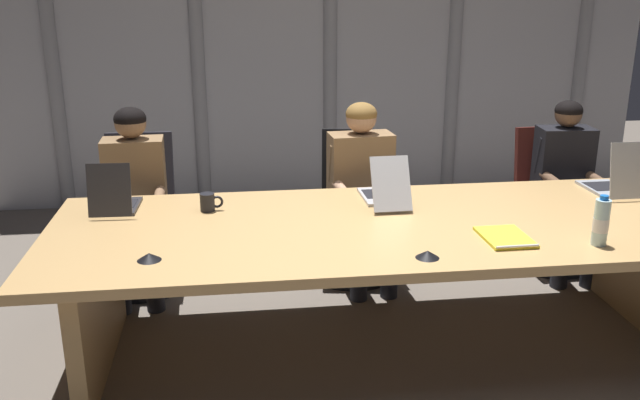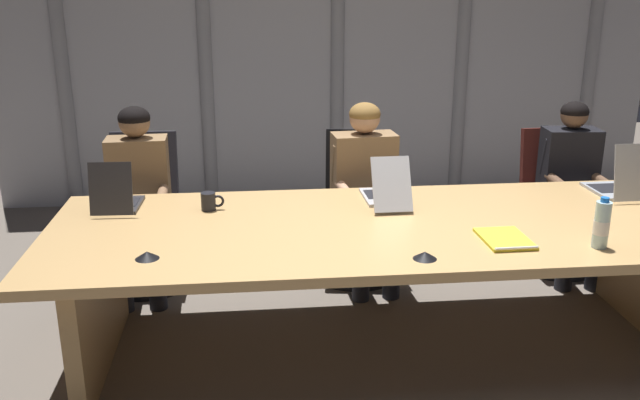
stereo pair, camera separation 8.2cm
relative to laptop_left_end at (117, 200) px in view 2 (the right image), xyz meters
The scene contains 17 objects.
ground_plane 1.69m from the laptop_left_end, 14.28° to the right, with size 11.75×11.75×0.00m, color #6B6056.
conference_table 1.52m from the laptop_left_end, 14.28° to the right, with size 3.55×1.30×0.72m.
curtain_backdrop 2.92m from the laptop_left_end, 58.66° to the left, with size 5.88×0.17×3.13m.
laptop_left_end is the anchor object (origin of this frame).
laptop_left_mid 1.49m from the laptop_left_end, ahead, with size 0.22×0.48×0.29m.
laptop_center 2.88m from the laptop_left_end, ahead, with size 0.23×0.41×0.34m.
office_chair_left_end 0.79m from the laptop_left_end, 87.82° to the left, with size 0.60×0.60×0.98m.
office_chair_left_mid 1.65m from the laptop_left_end, 25.06° to the left, with size 0.60×0.61×0.97m.
office_chair_center 2.98m from the laptop_left_end, 13.21° to the left, with size 0.60×0.60×0.95m.
person_left_end 0.53m from the laptop_left_end, 86.72° to the left, with size 0.40×0.56×1.19m.
person_left_mid 1.57m from the laptop_left_end, 19.38° to the left, with size 0.45×0.57×1.19m.
person_center 2.92m from the laptop_left_end, 10.08° to the left, with size 0.40×0.57×1.18m.
water_bottle_primary 2.50m from the laptop_left_end, 18.83° to the right, with size 0.07×0.07×0.25m.
coffee_mug_near 0.51m from the laptop_left_end, ahead, with size 0.13×0.08×0.10m.
conference_mic_left_side 1.74m from the laptop_left_end, 29.65° to the right, with size 0.11×0.11×0.04m, color black.
conference_mic_middle 0.77m from the laptop_left_end, 70.55° to the right, with size 0.11×0.11×0.04m, color black.
spiral_notepad 2.07m from the laptop_left_end, 19.14° to the right, with size 0.22×0.31×0.03m.
Camera 2 is at (-0.71, -3.27, 1.91)m, focal length 38.00 mm.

